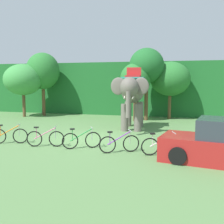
# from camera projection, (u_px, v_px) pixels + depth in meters

# --- Properties ---
(ground_plane) EXTENTS (80.00, 80.00, 0.00)m
(ground_plane) POSITION_uv_depth(u_px,v_px,m) (86.00, 139.00, 13.94)
(ground_plane) COLOR #567F47
(foliage_hedge) EXTENTS (36.00, 6.00, 4.53)m
(foliage_hedge) POSITION_uv_depth(u_px,v_px,m) (132.00, 88.00, 25.87)
(foliage_hedge) COLOR #1E6028
(foliage_hedge) RESTS_ON ground
(tree_center_right) EXTENTS (3.11, 3.11, 4.32)m
(tree_center_right) POSITION_uv_depth(u_px,v_px,m) (23.00, 80.00, 22.28)
(tree_center_right) COLOR brown
(tree_center_right) RESTS_ON ground
(tree_left) EXTENTS (2.79, 2.79, 5.30)m
(tree_left) POSITION_uv_depth(u_px,v_px,m) (43.00, 71.00, 22.98)
(tree_left) COLOR brown
(tree_left) RESTS_ON ground
(tree_far_left) EXTENTS (2.21, 2.21, 4.24)m
(tree_far_left) POSITION_uv_depth(u_px,v_px,m) (135.00, 79.00, 19.91)
(tree_far_left) COLOR brown
(tree_far_left) RESTS_ON ground
(tree_far_right) EXTENTS (2.55, 2.55, 5.35)m
(tree_far_right) POSITION_uv_depth(u_px,v_px,m) (147.00, 66.00, 20.13)
(tree_far_right) COLOR brown
(tree_far_right) RESTS_ON ground
(tree_center) EXTENTS (3.05, 3.05, 4.41)m
(tree_center) POSITION_uv_depth(u_px,v_px,m) (170.00, 79.00, 20.95)
(tree_center) COLOR brown
(tree_center) RESTS_ON ground
(elephant) EXTENTS (2.09, 4.20, 3.78)m
(elephant) POSITION_uv_depth(u_px,v_px,m) (132.00, 93.00, 16.39)
(elephant) COLOR #665E56
(elephant) RESTS_ON ground
(bike_orange) EXTENTS (1.64, 0.69, 0.92)m
(bike_orange) POSITION_uv_depth(u_px,v_px,m) (9.00, 135.00, 12.85)
(bike_orange) COLOR black
(bike_orange) RESTS_ON ground
(bike_pink) EXTENTS (1.67, 0.60, 0.92)m
(bike_pink) POSITION_uv_depth(u_px,v_px,m) (45.00, 138.00, 12.24)
(bike_pink) COLOR black
(bike_pink) RESTS_ON ground
(bike_green) EXTENTS (1.53, 0.88, 0.92)m
(bike_green) POSITION_uv_depth(u_px,v_px,m) (82.00, 140.00, 11.91)
(bike_green) COLOR black
(bike_green) RESTS_ON ground
(bike_purple) EXTENTS (1.54, 0.87, 0.92)m
(bike_purple) POSITION_uv_depth(u_px,v_px,m) (119.00, 143.00, 11.21)
(bike_purple) COLOR black
(bike_purple) RESTS_ON ground
(bike_white) EXTENTS (1.64, 0.68, 0.92)m
(bike_white) POSITION_uv_depth(u_px,v_px,m) (162.00, 146.00, 10.81)
(bike_white) COLOR black
(bike_white) RESTS_ON ground
(parked_car) EXTENTS (4.45, 2.54, 1.60)m
(parked_car) POSITION_uv_depth(u_px,v_px,m) (223.00, 145.00, 9.76)
(parked_car) COLOR #A51E1E
(parked_car) RESTS_ON ground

